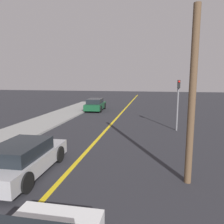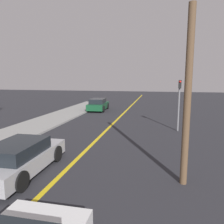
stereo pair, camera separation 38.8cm
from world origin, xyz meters
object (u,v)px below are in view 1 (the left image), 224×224
object	(u,v)px
car_ahead_center	(23,159)
utility_pole	(192,98)
traffic_light	(178,99)
car_far_distant	(95,105)

from	to	relation	value
car_ahead_center	utility_pole	distance (m)	6.56
traffic_light	utility_pole	size ratio (longest dim) A/B	0.59
car_far_distant	utility_pole	bearing A→B (deg)	-67.31
car_ahead_center	car_far_distant	bearing A→B (deg)	94.33
car_far_distant	traffic_light	world-z (taller)	traffic_light
traffic_light	utility_pole	distance (m)	7.92
utility_pole	traffic_light	bearing A→B (deg)	87.02
car_ahead_center	traffic_light	xyz separation A→B (m)	(6.50, 8.33, 1.57)
car_ahead_center	utility_pole	world-z (taller)	utility_pole
traffic_light	utility_pole	bearing A→B (deg)	-92.98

